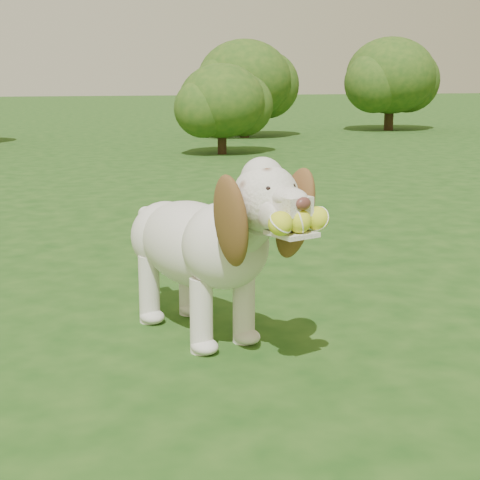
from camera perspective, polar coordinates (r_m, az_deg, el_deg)
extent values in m
plane|color=#174012|center=(3.45, -12.63, -5.48)|extent=(80.00, 80.00, 0.00)
ellipsoid|color=silver|center=(3.03, -3.69, -0.29)|extent=(0.52, 0.73, 0.35)
ellipsoid|color=silver|center=(2.81, -1.13, -0.43)|extent=(0.42, 0.42, 0.34)
ellipsoid|color=silver|center=(3.22, -5.75, 0.29)|extent=(0.38, 0.38, 0.31)
cylinder|color=silver|center=(2.69, 0.36, 0.92)|extent=(0.25, 0.31, 0.26)
sphere|color=silver|center=(2.56, 2.00, 3.27)|extent=(0.30, 0.30, 0.24)
sphere|color=silver|center=(2.57, 1.75, 4.75)|extent=(0.19, 0.19, 0.15)
cube|color=silver|center=(2.46, 3.84, 2.73)|extent=(0.14, 0.16, 0.06)
ellipsoid|color=#592D28|center=(2.40, 4.94, 2.83)|extent=(0.06, 0.05, 0.04)
cube|color=silver|center=(2.46, 4.02, 0.52)|extent=(0.17, 0.18, 0.02)
ellipsoid|color=brown|center=(2.50, -0.72, 1.44)|extent=(0.17, 0.25, 0.37)
ellipsoid|color=brown|center=(2.66, 4.28, 2.08)|extent=(0.19, 0.22, 0.37)
cylinder|color=silver|center=(3.34, -6.90, 1.37)|extent=(0.11, 0.18, 0.13)
cylinder|color=silver|center=(2.85, -3.01, -5.86)|extent=(0.11, 0.11, 0.30)
cylinder|color=silver|center=(2.95, 0.30, -5.19)|extent=(0.11, 0.11, 0.30)
cylinder|color=silver|center=(3.22, -7.05, -3.79)|extent=(0.11, 0.11, 0.30)
cylinder|color=silver|center=(3.31, -3.99, -3.27)|extent=(0.11, 0.11, 0.30)
sphere|color=#CED726|center=(2.38, 3.16, 1.28)|extent=(0.10, 0.10, 0.08)
sphere|color=#CED726|center=(2.42, 4.62, 1.48)|extent=(0.10, 0.10, 0.08)
sphere|color=#CED726|center=(2.47, 6.02, 1.67)|extent=(0.10, 0.10, 0.08)
cylinder|color=#382314|center=(10.29, -1.40, 7.78)|extent=(0.12, 0.12, 0.40)
ellipsoid|color=#234816|center=(10.26, -1.42, 10.73)|extent=(1.19, 1.19, 1.01)
cylinder|color=#382314|center=(15.26, 11.48, 9.45)|extent=(0.18, 0.18, 0.59)
ellipsoid|color=#234816|center=(15.24, 11.61, 12.40)|extent=(1.77, 1.77, 1.50)
cylinder|color=#382314|center=(13.18, 0.35, 9.15)|extent=(0.17, 0.17, 0.55)
ellipsoid|color=#234816|center=(13.15, 0.35, 12.33)|extent=(1.64, 1.64, 1.40)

